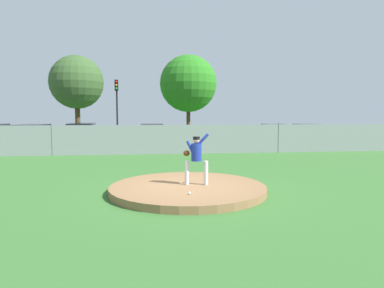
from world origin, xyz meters
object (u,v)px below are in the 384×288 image
(parked_car_white, at_px, (32,137))
(parked_car_champagne, at_px, (276,135))
(traffic_cone_orange, at_px, (189,146))
(parked_car_teal, at_px, (82,136))
(parked_car_slate, at_px, (310,135))
(baseball, at_px, (190,193))
(pitcher_youth, at_px, (196,155))
(parked_car_burgundy, at_px, (152,135))
(traffic_light_near, at_px, (117,100))

(parked_car_white, bearing_deg, parked_car_champagne, 1.24)
(parked_car_white, distance_m, traffic_cone_orange, 10.90)
(parked_car_teal, bearing_deg, parked_car_slate, 1.92)
(parked_car_champagne, height_order, parked_car_teal, parked_car_teal)
(parked_car_teal, bearing_deg, traffic_cone_orange, -17.46)
(parked_car_champagne, relative_size, parked_car_white, 1.01)
(baseball, xyz_separation_m, parked_car_slate, (11.14, 15.85, 0.51))
(pitcher_youth, bearing_deg, parked_car_champagne, 61.02)
(pitcher_youth, xyz_separation_m, parked_car_slate, (10.80, 14.58, -0.37))
(baseball, bearing_deg, parked_car_champagne, 62.02)
(parked_car_white, bearing_deg, parked_car_teal, -2.59)
(baseball, height_order, parked_car_white, parked_car_white)
(pitcher_youth, relative_size, parked_car_burgundy, 0.35)
(parked_car_slate, bearing_deg, parked_car_champagne, -179.22)
(parked_car_champagne, height_order, traffic_cone_orange, parked_car_champagne)
(parked_car_champagne, bearing_deg, traffic_light_near, 160.54)
(traffic_cone_orange, xyz_separation_m, traffic_light_near, (-5.28, 7.13, 3.25))
(pitcher_youth, relative_size, traffic_cone_orange, 2.92)
(parked_car_slate, xyz_separation_m, parked_car_white, (-20.29, -0.42, 0.03))
(parked_car_slate, bearing_deg, parked_car_teal, -178.08)
(parked_car_slate, xyz_separation_m, traffic_cone_orange, (-9.68, -2.85, -0.51))
(pitcher_youth, relative_size, parked_car_white, 0.33)
(pitcher_youth, distance_m, traffic_light_near, 19.46)
(traffic_light_near, bearing_deg, parked_car_white, -138.64)
(parked_car_slate, relative_size, traffic_cone_orange, 8.68)
(baseball, relative_size, parked_car_champagne, 0.02)
(pitcher_youth, height_order, parked_car_teal, pitcher_youth)
(pitcher_youth, height_order, parked_car_burgundy, pitcher_youth)
(parked_car_burgundy, relative_size, parked_car_champagne, 0.93)
(pitcher_youth, bearing_deg, parked_car_white, 123.82)
(baseball, height_order, parked_car_champagne, parked_car_champagne)
(parked_car_burgundy, distance_m, parked_car_white, 8.24)
(pitcher_youth, bearing_deg, traffic_light_near, 102.43)
(parked_car_burgundy, relative_size, parked_car_slate, 0.95)
(parked_car_champagne, bearing_deg, parked_car_burgundy, 177.64)
(pitcher_youth, relative_size, parked_car_slate, 0.34)
(pitcher_youth, xyz_separation_m, parked_car_white, (-9.49, 14.17, -0.35))
(parked_car_teal, height_order, traffic_cone_orange, parked_car_teal)
(traffic_light_near, bearing_deg, parked_car_teal, -112.10)
(parked_car_white, bearing_deg, traffic_light_near, 41.36)
(traffic_cone_orange, bearing_deg, baseball, -96.43)
(baseball, distance_m, parked_car_teal, 16.35)
(baseball, xyz_separation_m, parked_car_teal, (-5.78, 15.28, 0.57))
(parked_car_champagne, xyz_separation_m, parked_car_white, (-17.55, -0.38, 0.02))
(parked_car_burgundy, height_order, parked_car_champagne, parked_car_burgundy)
(baseball, relative_size, parked_car_white, 0.02)
(pitcher_youth, distance_m, parked_car_teal, 15.30)
(parked_car_champagne, height_order, traffic_light_near, traffic_light_near)
(parked_car_burgundy, distance_m, traffic_cone_orange, 4.03)
(traffic_cone_orange, bearing_deg, parked_car_teal, 162.54)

